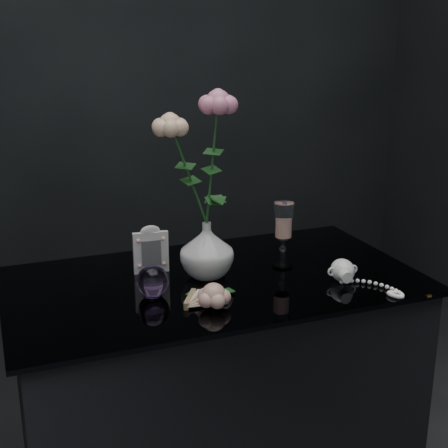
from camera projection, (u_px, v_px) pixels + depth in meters
name	position (u px, v px, depth m)	size (l,w,h in m)	color
table	(215.00, 407.00, 1.72)	(1.05, 0.58, 0.76)	black
vase	(207.00, 250.00, 1.60)	(0.14, 0.14, 0.15)	silver
wine_glass	(283.00, 235.00, 1.66)	(0.05, 0.05, 0.18)	white
picture_frame	(151.00, 249.00, 1.63)	(0.10, 0.07, 0.13)	white
paperweight	(153.00, 281.00, 1.49)	(0.08, 0.08, 0.08)	#A073BB
paper_fan	(186.00, 305.00, 1.42)	(0.20, 0.15, 0.02)	#FBECC8
loose_rose	(214.00, 295.00, 1.43)	(0.13, 0.17, 0.06)	#E0A590
pearl_jar	(343.00, 269.00, 1.58)	(0.20, 0.21, 0.06)	white
roses	(199.00, 155.00, 1.51)	(0.20, 0.11, 0.38)	#ECBA90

